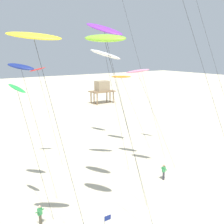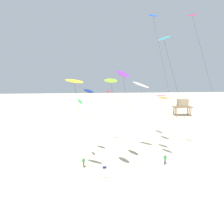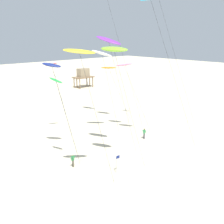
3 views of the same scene
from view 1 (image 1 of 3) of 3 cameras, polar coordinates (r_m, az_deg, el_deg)
The scene contains 14 objects.
ground_plane at distance 25.57m, azimuth 12.87°, elevation -18.86°, with size 260.00×260.00×0.00m, color beige.
kite_green at distance 21.92m, azimuth -18.73°, elevation 4.05°, with size 2.12×2.95×10.79m.
kite_red at distance 32.72m, azimuth -14.88°, elevation 7.92°, with size 2.54×2.79×11.45m.
kite_white at distance 30.25m, azimuth -1.33°, elevation 11.61°, with size 3.31×3.48×13.54m.
kite_orange at distance 38.00m, azimuth 1.87°, elevation 7.16°, with size 3.63×4.90×9.99m.
kite_pink at distance 31.51m, azimuth 5.28°, elevation 8.22°, with size 3.88×5.12×11.34m.
kite_lime at distance 19.14m, azimuth -1.45°, elevation 14.72°, with size 3.57×4.63×14.39m.
kite_yellow at distance 16.51m, azimuth -15.66°, elevation 14.42°, with size 3.64×3.94×14.34m.
kite_navy at distance 25.12m, azimuth -18.11°, elevation 8.63°, with size 2.92×3.45×12.30m.
kite_purple at distance 23.00m, azimuth -1.57°, elevation 16.42°, with size 3.59×4.58×15.59m.
kite_flyer_nearest at distance 30.03m, azimuth 10.53°, elevation -11.92°, with size 0.57×0.55×1.67m.
kite_flyer_middle at distance 23.34m, azimuth -14.50°, elevation -19.66°, with size 0.65×0.63×1.67m.
stilt_house at distance 71.74m, azimuth -2.04°, elevation 5.00°, with size 6.16×3.69×5.80m.
marker_flag at distance 20.64m, azimuth -1.23°, elevation -21.90°, with size 0.57×0.05×2.10m.
Camera 1 is at (-16.69, -14.30, 13.07)m, focal length 44.72 mm.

